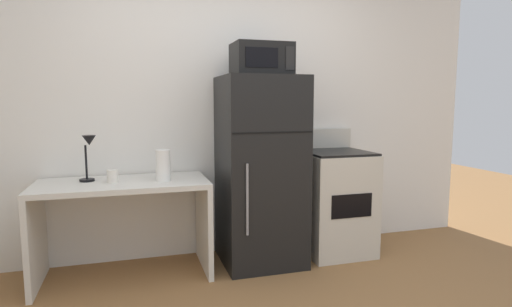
% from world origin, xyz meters
% --- Properties ---
extents(wall_back_white, '(5.00, 0.10, 2.60)m').
position_xyz_m(wall_back_white, '(0.00, 1.70, 1.30)').
color(wall_back_white, white).
rests_on(wall_back_white, ground).
extents(desk, '(1.28, 0.63, 0.75)m').
position_xyz_m(desk, '(-0.86, 1.31, 0.53)').
color(desk, silver).
rests_on(desk, ground).
extents(desk_lamp, '(0.14, 0.12, 0.35)m').
position_xyz_m(desk_lamp, '(-1.09, 1.39, 0.99)').
color(desk_lamp, black).
rests_on(desk_lamp, desk).
extents(coffee_mug, '(0.08, 0.08, 0.09)m').
position_xyz_m(coffee_mug, '(-0.93, 1.29, 0.80)').
color(coffee_mug, white).
rests_on(coffee_mug, desk).
extents(paper_towel_roll, '(0.11, 0.11, 0.24)m').
position_xyz_m(paper_towel_roll, '(-0.55, 1.25, 0.87)').
color(paper_towel_roll, white).
rests_on(paper_towel_roll, desk).
extents(refrigerator, '(0.65, 0.67, 1.56)m').
position_xyz_m(refrigerator, '(0.25, 1.31, 0.78)').
color(refrigerator, black).
rests_on(refrigerator, ground).
extents(microwave, '(0.46, 0.35, 0.26)m').
position_xyz_m(microwave, '(0.25, 1.28, 1.69)').
color(microwave, black).
rests_on(microwave, refrigerator).
extents(oven_range, '(0.58, 0.61, 1.10)m').
position_xyz_m(oven_range, '(0.95, 1.33, 0.47)').
color(oven_range, beige).
rests_on(oven_range, ground).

